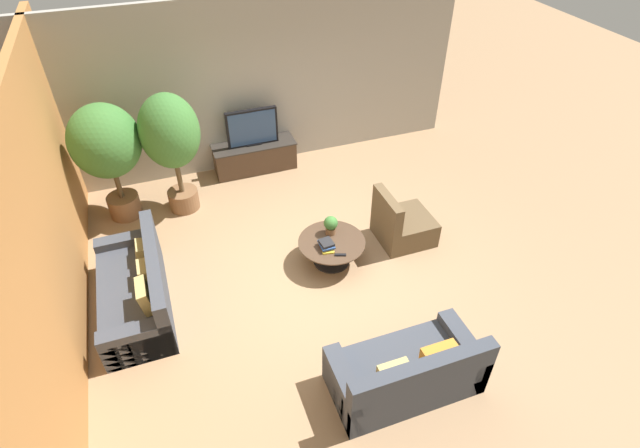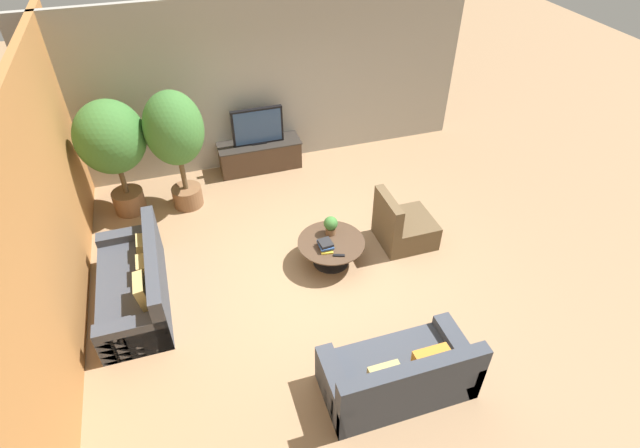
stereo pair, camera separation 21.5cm
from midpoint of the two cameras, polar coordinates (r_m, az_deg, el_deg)
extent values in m
plane|color=#9E7A56|center=(7.26, 1.02, -5.24)|extent=(24.00, 24.00, 0.00)
cube|color=#A39E93|center=(9.08, -5.67, 15.72)|extent=(7.40, 0.12, 3.00)
cube|color=#B2753D|center=(6.42, -28.21, -0.03)|extent=(0.12, 7.40, 3.00)
cube|color=#473323|center=(9.32, -6.20, 7.78)|extent=(1.47, 0.48, 0.53)
cube|color=#2D2823|center=(9.19, -6.31, 9.13)|extent=(1.50, 0.50, 0.02)
cube|color=black|center=(9.02, -6.47, 11.04)|extent=(0.91, 0.08, 0.67)
cube|color=navy|center=(8.99, -6.41, 10.92)|extent=(0.84, 0.00, 0.61)
cube|color=black|center=(9.18, -6.32, 9.25)|extent=(0.27, 0.13, 0.02)
cylinder|color=black|center=(7.38, 2.09, -4.24)|extent=(0.53, 0.53, 0.02)
cylinder|color=black|center=(7.26, 2.12, -3.24)|extent=(0.10, 0.10, 0.37)
cylinder|color=#4C3828|center=(7.14, 2.16, -2.10)|extent=(0.97, 0.97, 0.02)
cube|color=#3D424C|center=(7.09, -19.71, -7.17)|extent=(0.84, 1.93, 0.42)
cube|color=#3D424C|center=(6.77, -17.65, -4.18)|extent=(0.16, 1.93, 0.42)
cube|color=#3D424C|center=(7.70, -20.05, -2.38)|extent=(0.84, 0.20, 0.54)
cube|color=#3D424C|center=(6.45, -19.54, -12.15)|extent=(0.84, 0.20, 0.54)
cube|color=tan|center=(7.18, -19.02, -2.56)|extent=(0.16, 0.29, 0.28)
cube|color=tan|center=(6.84, -18.85, -4.90)|extent=(0.14, 0.30, 0.28)
cube|color=tan|center=(6.49, -18.73, -7.26)|extent=(0.17, 0.38, 0.36)
cube|color=#3D424C|center=(5.94, 9.80, -16.73)|extent=(1.66, 0.84, 0.42)
cube|color=#3D424C|center=(5.44, 11.89, -16.98)|extent=(1.66, 0.16, 0.42)
cube|color=#3D424C|center=(6.17, 16.16, -14.30)|extent=(0.20, 0.84, 0.54)
cube|color=#3D424C|center=(5.70, 2.89, -18.46)|extent=(0.20, 0.84, 0.54)
cube|color=orange|center=(5.64, 13.56, -15.07)|extent=(0.40, 0.14, 0.36)
cube|color=tan|center=(5.47, 8.45, -16.85)|extent=(0.34, 0.12, 0.31)
cube|color=brown|center=(7.75, 10.54, -0.68)|extent=(0.80, 0.76, 0.40)
cube|color=brown|center=(7.35, 8.63, 1.40)|extent=(0.14, 0.76, 0.46)
cylinder|color=brown|center=(8.78, -20.31, 2.48)|extent=(0.50, 0.50, 0.36)
cylinder|color=brown|center=(8.56, -20.90, 4.64)|extent=(0.08, 0.08, 0.44)
ellipsoid|color=#3D7533|center=(8.17, -22.16, 9.18)|extent=(1.05, 1.05, 1.14)
cylinder|color=brown|center=(8.63, -14.20, 3.11)|extent=(0.49, 0.49, 0.33)
cylinder|color=brown|center=(8.40, -14.64, 5.41)|extent=(0.08, 0.08, 0.50)
ellipsoid|color=#3D7533|center=(7.98, -15.63, 10.46)|extent=(0.91, 0.91, 1.19)
cylinder|color=brown|center=(7.24, 2.08, -0.77)|extent=(0.15, 0.15, 0.10)
sphere|color=#3D7533|center=(7.15, 2.10, 0.08)|extent=(0.20, 0.20, 0.20)
cube|color=gold|center=(7.02, 1.58, -2.66)|extent=(0.22, 0.31, 0.02)
cube|color=#A32823|center=(7.02, 1.47, -2.47)|extent=(0.17, 0.22, 0.02)
cube|color=#2D4C84|center=(6.99, 1.51, -2.39)|extent=(0.19, 0.24, 0.03)
cube|color=#232326|center=(6.97, 1.53, -2.19)|extent=(0.19, 0.21, 0.04)
cube|color=black|center=(6.91, 3.08, -3.61)|extent=(0.16, 0.09, 0.02)
camera|label=1|loc=(0.11, -89.14, 0.70)|focal=28.00mm
camera|label=2|loc=(0.11, 90.86, -0.70)|focal=28.00mm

